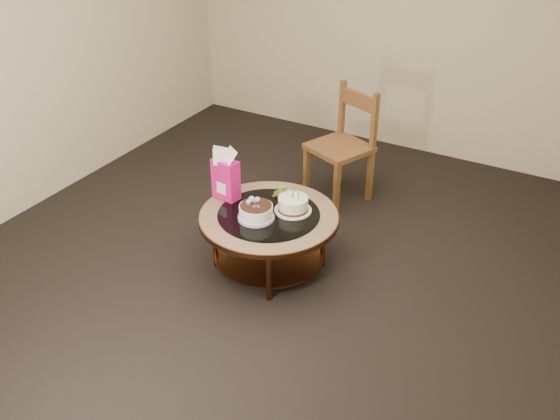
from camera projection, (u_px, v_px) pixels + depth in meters
The scene contains 8 objects.
ground at pixel (269, 265), 4.71m from camera, with size 5.00×5.00×0.00m, color black.
room_walls at pixel (267, 67), 3.91m from camera, with size 4.52×5.02×2.61m.
coffee_table at pixel (269, 223), 4.52m from camera, with size 1.02×1.02×0.46m.
decorated_cake at pixel (256, 212), 4.40m from camera, with size 0.26×0.26×0.15m.
cream_cake at pixel (293, 205), 4.48m from camera, with size 0.27×0.27×0.17m.
gift_bag at pixel (226, 174), 4.58m from camera, with size 0.21×0.17×0.40m.
pillar_candle at pixel (282, 192), 4.69m from camera, with size 0.12×0.12×0.09m.
dining_chair at pixel (343, 145), 5.35m from camera, with size 0.60×0.60×1.00m.
Camera 1 is at (1.95, -3.28, 2.80)m, focal length 40.00 mm.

